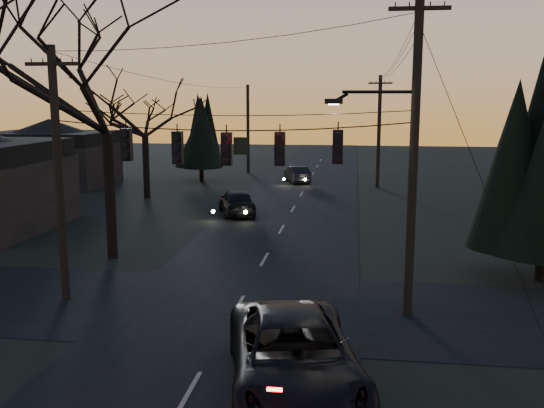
# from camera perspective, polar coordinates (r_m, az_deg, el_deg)

# --- Properties ---
(main_road) EXTENTS (8.00, 120.00, 0.02)m
(main_road) POSITION_cam_1_polar(r_m,az_deg,el_deg) (29.82, 0.42, -3.24)
(main_road) COLOR black
(main_road) RESTS_ON ground
(cross_road) EXTENTS (60.00, 7.00, 0.02)m
(cross_road) POSITION_cam_1_polar(r_m,az_deg,el_deg) (20.33, -3.26, -9.64)
(cross_road) COLOR black
(cross_road) RESTS_ON ground
(utility_pole_right) EXTENTS (5.00, 0.30, 10.00)m
(utility_pole_right) POSITION_cam_1_polar(r_m,az_deg,el_deg) (20.07, 12.60, -10.17)
(utility_pole_right) COLOR black
(utility_pole_right) RESTS_ON ground
(utility_pole_left) EXTENTS (1.80, 0.30, 8.50)m
(utility_pole_left) POSITION_cam_1_polar(r_m,az_deg,el_deg) (22.23, -18.79, -8.46)
(utility_pole_left) COLOR black
(utility_pole_left) RESTS_ON ground
(utility_pole_far_r) EXTENTS (1.80, 0.30, 8.50)m
(utility_pole_far_r) POSITION_cam_1_polar(r_m,az_deg,el_deg) (47.32, 9.88, 1.53)
(utility_pole_far_r) COLOR black
(utility_pole_far_r) RESTS_ON ground
(utility_pole_far_l) EXTENTS (0.30, 0.30, 8.00)m
(utility_pole_far_l) POSITION_cam_1_polar(r_m,az_deg,el_deg) (56.06, -2.25, 2.97)
(utility_pole_far_l) COLOR black
(utility_pole_far_l) RESTS_ON ground
(span_signal_assembly) EXTENTS (11.50, 0.44, 1.53)m
(span_signal_assembly) POSITION_cam_1_polar(r_m,az_deg,el_deg) (19.26, -4.12, 5.36)
(span_signal_assembly) COLOR black
(span_signal_assembly) RESTS_ON ground
(bare_tree_left) EXTENTS (10.76, 10.76, 10.72)m
(bare_tree_left) POSITION_cam_1_polar(r_m,az_deg,el_deg) (26.30, -15.47, 11.08)
(bare_tree_left) COLOR black
(bare_tree_left) RESTS_ON ground
(bare_tree_dist) EXTENTS (7.13, 7.13, 8.45)m
(bare_tree_dist) POSITION_cam_1_polar(r_m,az_deg,el_deg) (42.24, -11.94, 8.51)
(bare_tree_dist) COLOR black
(bare_tree_dist) RESTS_ON ground
(evergreen_dist) EXTENTS (3.38, 3.38, 6.55)m
(evergreen_dist) POSITION_cam_1_polar(r_m,az_deg,el_deg) (50.24, -6.72, 6.53)
(evergreen_dist) COLOR black
(evergreen_dist) RESTS_ON ground
(house_left_far) EXTENTS (9.00, 7.00, 5.20)m
(house_left_far) POSITION_cam_1_polar(r_m,az_deg,el_deg) (50.86, -20.10, 4.60)
(house_left_far) COLOR black
(house_left_far) RESTS_ON ground
(suv_near) EXTENTS (4.21, 6.82, 1.76)m
(suv_near) POSITION_cam_1_polar(r_m,az_deg,el_deg) (14.52, 2.07, -14.21)
(suv_near) COLOR black
(suv_near) RESTS_ON ground
(sedan_oncoming_a) EXTENTS (3.17, 4.87, 1.54)m
(sedan_oncoming_a) POSITION_cam_1_polar(r_m,az_deg,el_deg) (35.73, -3.32, 0.20)
(sedan_oncoming_a) COLOR black
(sedan_oncoming_a) RESTS_ON ground
(sedan_oncoming_b) EXTENTS (2.65, 4.27, 1.33)m
(sedan_oncoming_b) POSITION_cam_1_polar(r_m,az_deg,el_deg) (49.40, 2.38, 2.80)
(sedan_oncoming_b) COLOR black
(sedan_oncoming_b) RESTS_ON ground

